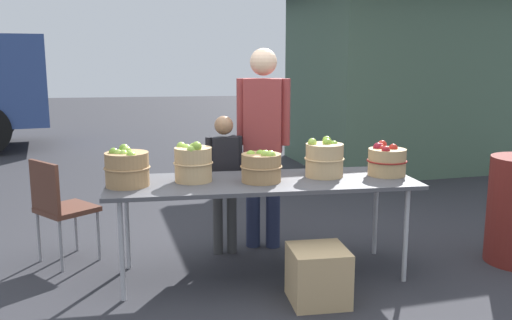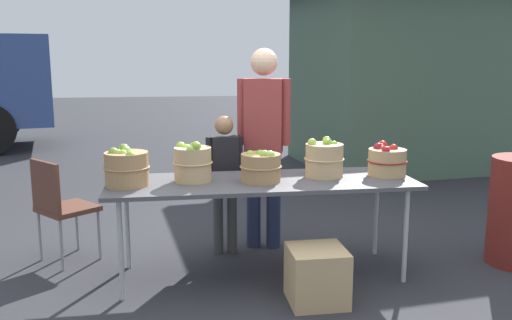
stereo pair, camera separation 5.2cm
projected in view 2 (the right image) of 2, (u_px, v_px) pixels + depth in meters
The scene contains 12 objects.
ground_plane at pixel (262, 274), 4.29m from camera, with size 40.00×40.00×0.00m, color #2D2D33.
market_table at pixel (262, 185), 4.16m from camera, with size 2.30×0.76×0.75m.
apple_basket_green_0 at pixel (126, 167), 3.95m from camera, with size 0.33×0.33×0.30m.
apple_basket_green_1 at pixel (193, 163), 4.10m from camera, with size 0.30×0.30×0.31m.
apple_basket_green_2 at pixel (261, 167), 4.08m from camera, with size 0.31×0.31×0.25m.
apple_basket_green_3 at pixel (324, 159), 4.26m from camera, with size 0.31×0.31×0.30m.
apple_basket_red_0 at pixel (387, 161), 4.30m from camera, with size 0.31×0.31×0.26m.
vendor_adult at pixel (264, 133), 4.74m from camera, with size 0.45×0.31×1.74m.
child_customer at pixel (225, 174), 4.64m from camera, with size 0.31×0.17×1.19m.
food_kiosk at pixel (406, 75), 8.50m from camera, with size 3.82×3.29×2.74m.
folding_chair at pixel (59, 202), 4.45m from camera, with size 0.56×0.56×0.86m.
produce_crate at pixel (317, 275), 3.77m from camera, with size 0.38×0.38×0.38m, color tan.
Camera 2 is at (-0.66, -4.00, 1.66)m, focal length 38.73 mm.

